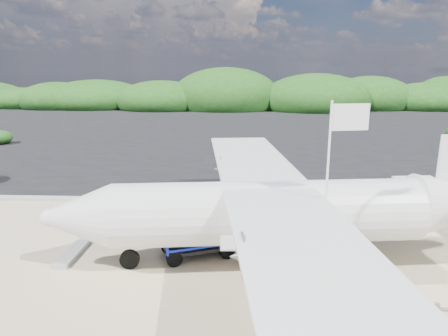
# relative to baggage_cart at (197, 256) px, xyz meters

# --- Properties ---
(ground) EXTENTS (160.00, 160.00, 0.00)m
(ground) POSITION_rel_baggage_cart_xyz_m (0.12, 0.76, 0.00)
(ground) COLOR beige
(asphalt_apron) EXTENTS (90.00, 50.00, 0.04)m
(asphalt_apron) POSITION_rel_baggage_cart_xyz_m (0.12, 30.76, 0.00)
(asphalt_apron) COLOR #B2B2B2
(asphalt_apron) RESTS_ON ground
(vegetation_band) EXTENTS (124.00, 8.00, 4.40)m
(vegetation_band) POSITION_rel_baggage_cart_xyz_m (0.12, 55.76, 0.00)
(vegetation_band) COLOR #B2B2B2
(vegetation_band) RESTS_ON ground
(baggage_cart) EXTENTS (2.90, 2.27, 1.28)m
(baggage_cart) POSITION_rel_baggage_cart_xyz_m (0.00, 0.00, 0.00)
(baggage_cart) COLOR #0D24D0
(baggage_cart) RESTS_ON ground
(flagpole) EXTENTS (1.17, 0.67, 5.52)m
(flagpole) POSITION_rel_baggage_cart_xyz_m (3.91, -1.87, 0.00)
(flagpole) COLOR white
(flagpole) RESTS_ON ground
(signboard) EXTENTS (1.47, 0.29, 1.20)m
(signboard) POSITION_rel_baggage_cart_xyz_m (3.98, -0.01, 0.00)
(signboard) COLOR brown
(signboard) RESTS_ON ground
(crew_a) EXTENTS (0.63, 0.47, 1.59)m
(crew_a) POSITION_rel_baggage_cart_xyz_m (0.02, 1.86, 0.79)
(crew_a) COLOR #151E51
(crew_a) RESTS_ON ground
(crew_b) EXTENTS (0.88, 0.76, 1.54)m
(crew_b) POSITION_rel_baggage_cart_xyz_m (2.77, 5.60, 0.77)
(crew_b) COLOR #151E51
(crew_b) RESTS_ON ground
(crew_c) EXTENTS (1.14, 0.76, 1.81)m
(crew_c) POSITION_rel_baggage_cart_xyz_m (-0.28, 2.40, 0.90)
(crew_c) COLOR #151E51
(crew_c) RESTS_ON ground
(aircraft_large) EXTENTS (20.20, 20.20, 5.47)m
(aircraft_large) POSITION_rel_baggage_cart_xyz_m (12.16, 19.30, 0.00)
(aircraft_large) COLOR #B2B2B2
(aircraft_large) RESTS_ON ground
(aircraft_small) EXTENTS (6.38, 6.38, 2.20)m
(aircraft_small) POSITION_rel_baggage_cart_xyz_m (-8.08, 29.94, 0.00)
(aircraft_small) COLOR #B2B2B2
(aircraft_small) RESTS_ON ground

